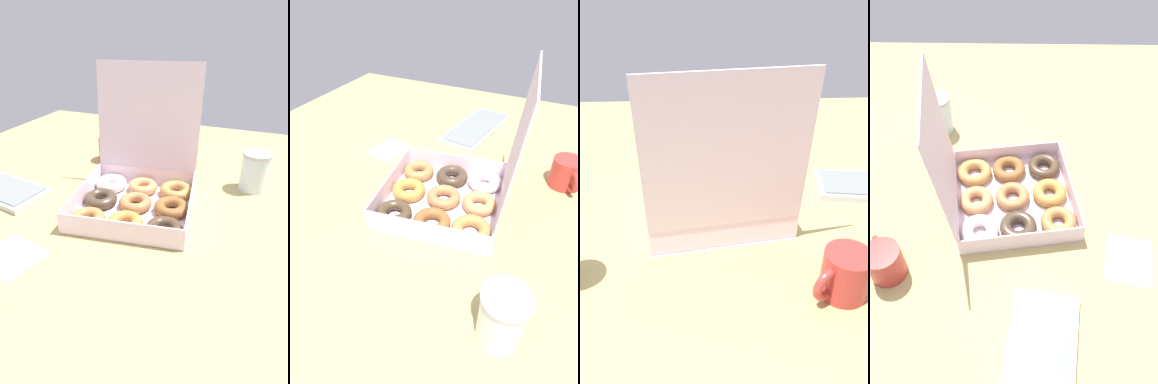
# 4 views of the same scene
# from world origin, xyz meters

# --- Properties ---
(ground_plane) EXTENTS (1.80, 1.80, 0.02)m
(ground_plane) POSITION_xyz_m (0.00, 0.00, -0.01)
(ground_plane) COLOR tan
(donut_box) EXTENTS (0.38, 0.40, 0.39)m
(donut_box) POSITION_xyz_m (0.01, 0.02, 0.04)
(donut_box) COLOR white
(donut_box) RESTS_ON ground_plane
(coffee_mug) EXTENTS (0.12, 0.09, 0.09)m
(coffee_mug) POSITION_xyz_m (-0.22, 0.30, 0.05)
(coffee_mug) COLOR #B0342E
(coffee_mug) RESTS_ON ground_plane
(glass_jar) EXTENTS (0.09, 0.09, 0.13)m
(glass_jar) POSITION_xyz_m (0.32, 0.25, 0.06)
(glass_jar) COLOR silver
(glass_jar) RESTS_ON ground_plane
(paper_napkin) EXTENTS (0.16, 0.14, 0.00)m
(paper_napkin) POSITION_xyz_m (-0.18, -0.30, 0.00)
(paper_napkin) COLOR white
(paper_napkin) RESTS_ON ground_plane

